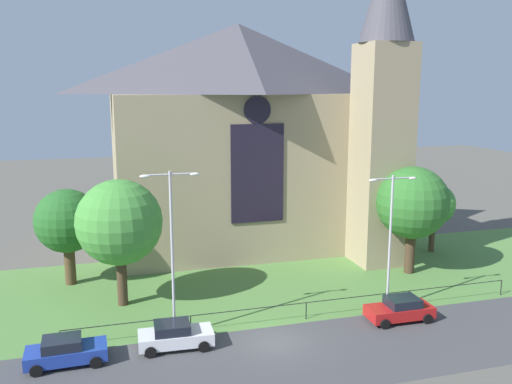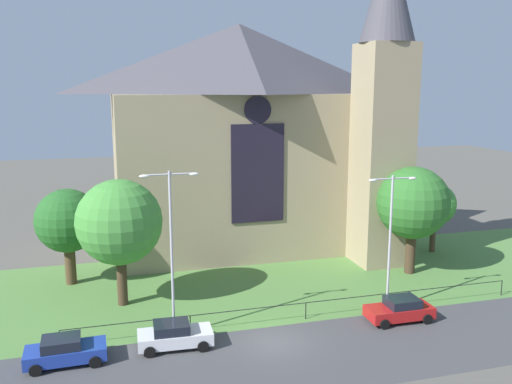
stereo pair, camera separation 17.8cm
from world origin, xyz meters
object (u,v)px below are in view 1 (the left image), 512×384
Objects in this scene: tree_left_near at (119,223)px; parked_car_white at (175,335)px; church_building at (249,136)px; parked_car_blue at (65,351)px; streetlamp_near at (172,236)px; parked_car_red at (400,309)px; tree_left_far at (67,222)px; streetlamp_far at (391,227)px; tree_right_near at (413,203)px; tree_right_far at (434,204)px.

tree_left_near reaches higher than parked_car_white.
parked_car_blue is (-15.23, -18.56, -9.53)m from church_building.
streetlamp_near is 15.17m from parked_car_red.
tree_left_far is 13.37m from parked_car_blue.
streetlamp_far is at bearing -18.82° from tree_left_near.
streetlamp_near reaches higher than tree_left_near.
streetlamp_near is 2.36× the size of parked_car_red.
parked_car_white is at bearing -96.44° from streetlamp_near.
streetlamp_near is 1.10× the size of streetlamp_far.
tree_right_near reaches higher than parked_car_blue.
parked_car_white is (-24.75, -12.20, -3.57)m from tree_right_far.
tree_right_far is at bearing 23.53° from streetlamp_near.
parked_car_red is at bearing -1.22° from parked_car_blue.
tree_left_near is at bearing 161.18° from streetlamp_far.
tree_left_near is at bearing 64.94° from parked_car_blue.
church_building is 18.07m from streetlamp_far.
tree_left_near reaches higher than parked_car_blue.
parked_car_white is (2.57, -7.25, -5.00)m from tree_left_near.
parked_car_blue is (-6.05, -1.79, -5.43)m from streetlamp_near.
church_building is 17.59m from tree_right_far.
streetlamp_far reaches higher than parked_car_white.
tree_right_far is 0.62× the size of streetlamp_near.
tree_right_far is at bearing -21.49° from church_building.
parked_car_white is (-0.17, -1.50, -5.43)m from streetlamp_near.
tree_left_near is 2.04× the size of parked_car_red.
tree_left_far is at bearing 89.89° from parked_car_blue.
church_building is at bearing 61.29° from streetlamp_near.
tree_right_near is 10.80m from parked_car_red.
tree_right_far is 16.68m from parked_car_red.
church_building is 2.61× the size of streetlamp_near.
parked_car_white is at bearing -153.76° from tree_right_far.
streetlamp_near is at bearing -162.50° from tree_right_near.
tree_right_near is at bearing 1.05° from tree_left_near.
parked_car_white is (5.88, 0.30, 0.00)m from parked_car_blue.
parked_car_white is (-9.35, -18.26, -9.53)m from church_building.
tree_left_far is 0.80× the size of streetlamp_far.
parked_car_red is (20.11, 0.06, 0.00)m from parked_car_blue.
parked_car_blue is at bearing -163.47° from streetlamp_near.
church_building is at bearing 158.51° from tree_right_far.
church_building is 6.08× the size of parked_car_white.
parked_car_blue is at bearing -113.68° from tree_left_near.
tree_right_far is (30.91, -0.24, -0.51)m from tree_left_far.
church_building is 21.37m from parked_car_red.
parked_car_red is (16.80, -7.48, -5.00)m from tree_left_near.
tree_right_near is 21.70m from parked_car_white.
parked_car_white is (-19.70, -7.66, -4.93)m from tree_right_near.
tree_right_near is at bearing -123.80° from parked_car_red.
streetlamp_far is at bearing -73.58° from church_building.
tree_right_near is 0.94× the size of streetlamp_far.
tree_right_near is 22.28m from tree_left_near.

